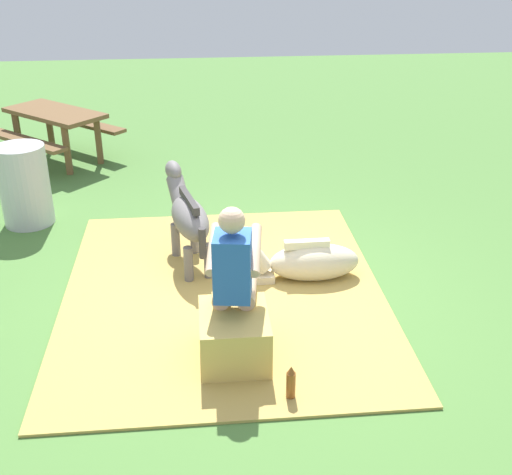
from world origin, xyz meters
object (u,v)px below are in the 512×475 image
(water_barrel, at_px, (24,185))
(person_seated, at_px, (234,272))
(pony_standing, at_px, (188,215))
(hay_bale, at_px, (234,337))
(pony_lying, at_px, (304,262))
(soda_bottle, at_px, (291,383))
(picnic_bench, at_px, (56,123))

(water_barrel, bearing_deg, person_seated, -140.46)
(pony_standing, distance_m, water_barrel, 2.21)
(hay_bale, relative_size, person_seated, 0.49)
(hay_bale, bearing_deg, pony_standing, 11.85)
(person_seated, distance_m, water_barrel, 3.49)
(pony_lying, height_order, soda_bottle, pony_lying)
(person_seated, height_order, pony_lying, person_seated)
(person_seated, bearing_deg, soda_bottle, -151.92)
(picnic_bench, bearing_deg, hay_bale, -156.08)
(person_seated, relative_size, water_barrel, 1.40)
(soda_bottle, distance_m, picnic_bench, 6.13)
(soda_bottle, xyz_separation_m, water_barrel, (3.37, 2.58, 0.32))
(pony_lying, height_order, picnic_bench, picnic_bench)
(hay_bale, xyz_separation_m, water_barrel, (2.85, 2.20, 0.25))
(pony_standing, bearing_deg, pony_lying, -110.87)
(hay_bale, height_order, pony_standing, pony_standing)
(pony_standing, distance_m, picnic_bench, 3.85)
(soda_bottle, bearing_deg, pony_lying, -12.38)
(pony_lying, relative_size, water_barrel, 1.43)
(person_seated, bearing_deg, water_barrel, 39.54)
(water_barrel, height_order, picnic_bench, water_barrel)
(pony_standing, relative_size, water_barrel, 1.43)
(pony_standing, bearing_deg, soda_bottle, -161.57)
(picnic_bench, bearing_deg, soda_bottle, -154.82)
(soda_bottle, xyz_separation_m, picnic_bench, (5.54, 2.60, 0.43))
(person_seated, height_order, water_barrel, person_seated)
(soda_bottle, height_order, picnic_bench, picnic_bench)
(pony_standing, distance_m, pony_lying, 1.24)
(person_seated, xyz_separation_m, water_barrel, (2.69, 2.22, -0.24))
(water_barrel, bearing_deg, soda_bottle, -142.53)
(pony_standing, bearing_deg, picnic_bench, 29.18)
(pony_standing, bearing_deg, hay_bale, -168.15)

